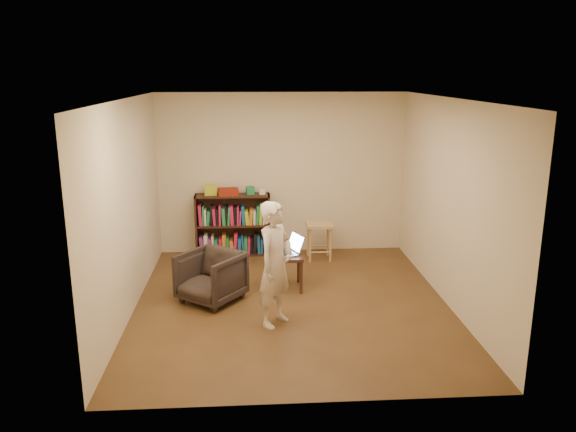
{
  "coord_description": "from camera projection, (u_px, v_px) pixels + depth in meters",
  "views": [
    {
      "loc": [
        -0.49,
        -6.73,
        2.92
      ],
      "look_at": [
        -0.02,
        0.35,
        1.08
      ],
      "focal_mm": 35.0,
      "sensor_mm": 36.0,
      "label": 1
    }
  ],
  "objects": [
    {
      "name": "red_cloth",
      "position": [
        228.0,
        192.0,
        8.93
      ],
      "size": [
        0.34,
        0.27,
        0.11
      ],
      "primitive_type": "cube",
      "rotation": [
        0.0,
        0.0,
        0.13
      ],
      "color": "maroon",
      "rests_on": "bookshelf"
    },
    {
      "name": "laptop",
      "position": [
        289.0,
        249.0,
        7.69
      ],
      "size": [
        0.47,
        0.48,
        0.26
      ],
      "rotation": [
        0.0,
        0.0,
        -1.17
      ],
      "color": "#B2B1B6",
      "rests_on": "side_table"
    },
    {
      "name": "bookshelf",
      "position": [
        233.0,
        228.0,
        9.12
      ],
      "size": [
        1.2,
        0.3,
        1.0
      ],
      "color": "black",
      "rests_on": "floor"
    },
    {
      "name": "box_white",
      "position": [
        262.0,
        192.0,
        9.01
      ],
      "size": [
        0.1,
        0.1,
        0.08
      ],
      "primitive_type": "cube",
      "rotation": [
        0.0,
        0.0,
        0.08
      ],
      "color": "white",
      "rests_on": "bookshelf"
    },
    {
      "name": "stool",
      "position": [
        319.0,
        230.0,
        8.88
      ],
      "size": [
        0.41,
        0.41,
        0.59
      ],
      "color": "tan",
      "rests_on": "floor"
    },
    {
      "name": "wall_back",
      "position": [
        282.0,
        174.0,
        9.11
      ],
      "size": [
        4.0,
        0.0,
        4.0
      ],
      "primitive_type": "plane",
      "rotation": [
        1.57,
        0.0,
        0.0
      ],
      "color": "beige",
      "rests_on": "floor"
    },
    {
      "name": "wall_right",
      "position": [
        450.0,
        204.0,
        7.06
      ],
      "size": [
        0.0,
        4.5,
        4.5
      ],
      "primitive_type": "plane",
      "rotation": [
        1.57,
        0.0,
        -1.57
      ],
      "color": "beige",
      "rests_on": "floor"
    },
    {
      "name": "ceiling",
      "position": [
        292.0,
        99.0,
        6.61
      ],
      "size": [
        4.5,
        4.5,
        0.0
      ],
      "primitive_type": "plane",
      "color": "silver",
      "rests_on": "wall_back"
    },
    {
      "name": "box_yellow",
      "position": [
        211.0,
        190.0,
        8.94
      ],
      "size": [
        0.21,
        0.16,
        0.16
      ],
      "primitive_type": "cube",
      "rotation": [
        0.0,
        0.0,
        0.1
      ],
      "color": "gold",
      "rests_on": "bookshelf"
    },
    {
      "name": "floor",
      "position": [
        292.0,
        303.0,
        7.26
      ],
      "size": [
        4.5,
        4.5,
        0.0
      ],
      "primitive_type": "plane",
      "color": "#462F16",
      "rests_on": "ground"
    },
    {
      "name": "wall_left",
      "position": [
        128.0,
        209.0,
        6.81
      ],
      "size": [
        0.0,
        4.5,
        4.5
      ],
      "primitive_type": "plane",
      "rotation": [
        1.57,
        0.0,
        1.57
      ],
      "color": "beige",
      "rests_on": "floor"
    },
    {
      "name": "armchair",
      "position": [
        211.0,
        277.0,
        7.28
      ],
      "size": [
        1.0,
        1.0,
        0.66
      ],
      "primitive_type": "imported",
      "rotation": [
        0.0,
        0.0,
        -0.65
      ],
      "color": "black",
      "rests_on": "floor"
    },
    {
      "name": "box_green",
      "position": [
        250.0,
        190.0,
        8.99
      ],
      "size": [
        0.14,
        0.14,
        0.12
      ],
      "primitive_type": "cube",
      "rotation": [
        0.0,
        0.0,
        0.18
      ],
      "color": "#207A41",
      "rests_on": "bookshelf"
    },
    {
      "name": "side_table",
      "position": [
        285.0,
        260.0,
        7.67
      ],
      "size": [
        0.48,
        0.48,
        0.49
      ],
      "color": "black",
      "rests_on": "floor"
    },
    {
      "name": "person",
      "position": [
        275.0,
        264.0,
        6.51
      ],
      "size": [
        0.61,
        0.65,
        1.49
      ],
      "primitive_type": "imported",
      "rotation": [
        0.0,
        0.0,
        0.93
      ],
      "color": "beige",
      "rests_on": "floor"
    }
  ]
}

